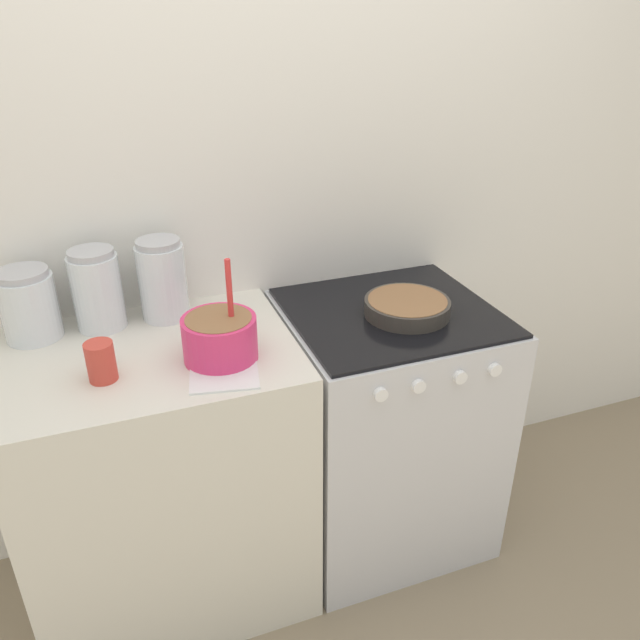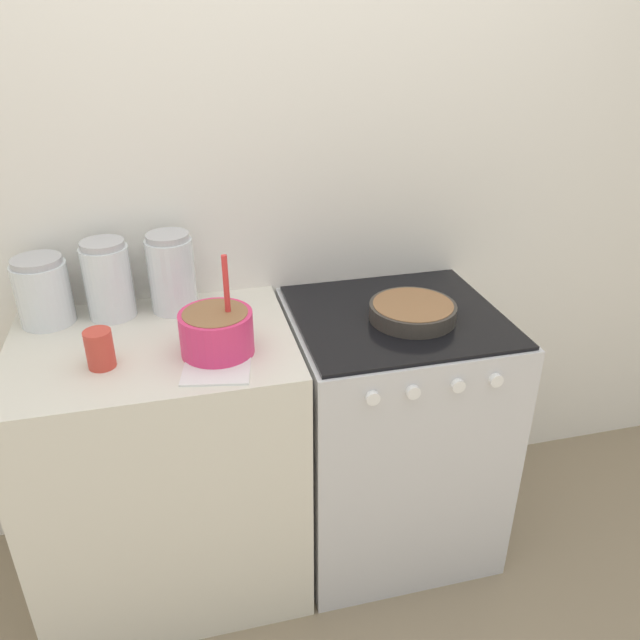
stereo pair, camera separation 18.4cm
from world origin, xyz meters
name	(u,v)px [view 1 (the left image)]	position (x,y,z in m)	size (l,w,h in m)	color
ground_plane	(323,615)	(0.00, 0.00, 0.00)	(12.00, 12.00, 0.00)	gray
wall_back	(254,210)	(0.00, 0.65, 1.20)	(4.66, 0.05, 2.40)	white
countertop_cabinet	(167,477)	(-0.42, 0.31, 0.46)	(0.83, 0.63, 0.93)	silver
stove	(385,426)	(0.35, 0.31, 0.46)	(0.68, 0.64, 0.93)	silver
mixing_bowl	(220,335)	(-0.23, 0.21, 1.00)	(0.21, 0.21, 0.29)	#E0336B
baking_pan	(407,307)	(0.39, 0.27, 0.95)	(0.27, 0.27, 0.05)	#38332D
storage_jar_left	(30,309)	(-0.72, 0.52, 1.02)	(0.16, 0.16, 0.21)	silver
storage_jar_middle	(98,295)	(-0.53, 0.52, 1.03)	(0.15, 0.15, 0.25)	silver
storage_jar_right	(163,285)	(-0.33, 0.52, 1.03)	(0.15, 0.15, 0.26)	silver
tin_can	(101,362)	(-0.54, 0.21, 0.98)	(0.08, 0.08, 0.11)	#CC3F33
recipe_page	(223,362)	(-0.23, 0.18, 0.93)	(0.24, 0.33, 0.01)	white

